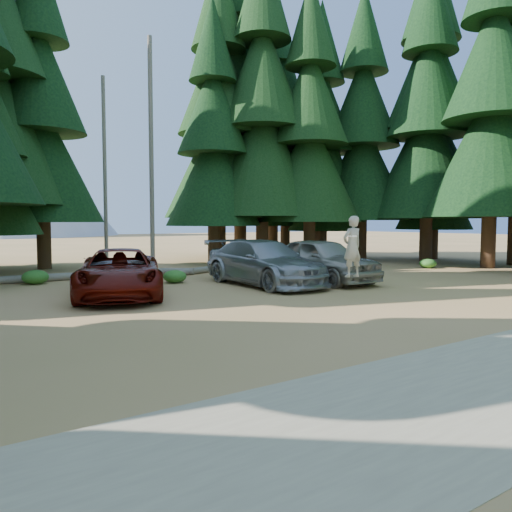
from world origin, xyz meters
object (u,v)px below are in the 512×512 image
object	(u,v)px
log_left	(43,278)
log_right	(208,269)
silver_minivan_center	(264,263)
frisbee_player	(352,246)
log_mid	(152,271)
red_pickup	(120,273)
silver_minivan_right	(322,260)

from	to	relation	value
log_left	log_right	world-z (taller)	log_left
silver_minivan_center	log_right	size ratio (longest dim) A/B	1.29
silver_minivan_center	frisbee_player	world-z (taller)	frisbee_player
log_mid	red_pickup	bearing A→B (deg)	-84.29
log_right	silver_minivan_right	bearing A→B (deg)	-92.91
log_left	log_right	size ratio (longest dim) A/B	0.95
silver_minivan_right	frisbee_player	xyz separation A→B (m)	(-1.53, -3.15, 0.71)
silver_minivan_right	log_left	world-z (taller)	silver_minivan_right
silver_minivan_right	log_right	bearing A→B (deg)	108.36
frisbee_player	silver_minivan_center	bearing A→B (deg)	-74.69
silver_minivan_center	silver_minivan_right	world-z (taller)	silver_minivan_right
silver_minivan_center	log_mid	world-z (taller)	silver_minivan_center
silver_minivan_right	log_mid	xyz separation A→B (m)	(-4.46, 6.33, -0.72)
frisbee_player	log_mid	world-z (taller)	frisbee_player
silver_minivan_center	log_mid	xyz separation A→B (m)	(-2.06, 5.78, -0.69)
red_pickup	log_left	world-z (taller)	red_pickup
frisbee_player	log_left	world-z (taller)	frisbee_player
log_mid	log_right	size ratio (longest dim) A/B	0.82
red_pickup	silver_minivan_right	world-z (taller)	silver_minivan_right
silver_minivan_right	log_right	xyz separation A→B (m)	(-1.90, 5.81, -0.73)
silver_minivan_center	silver_minivan_right	distance (m)	2.46
log_right	red_pickup	bearing A→B (deg)	-160.82
silver_minivan_right	frisbee_player	world-z (taller)	frisbee_player
red_pickup	silver_minivan_right	bearing A→B (deg)	15.44
red_pickup	log_left	distance (m)	5.75
silver_minivan_center	frisbee_player	size ratio (longest dim) A/B	2.94
silver_minivan_right	frisbee_player	size ratio (longest dim) A/B	2.60
log_left	log_mid	bearing A→B (deg)	2.10
frisbee_player	log_right	distance (m)	9.08
red_pickup	log_mid	world-z (taller)	red_pickup
log_mid	log_right	world-z (taller)	log_mid
silver_minivan_center	log_left	bearing A→B (deg)	139.43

